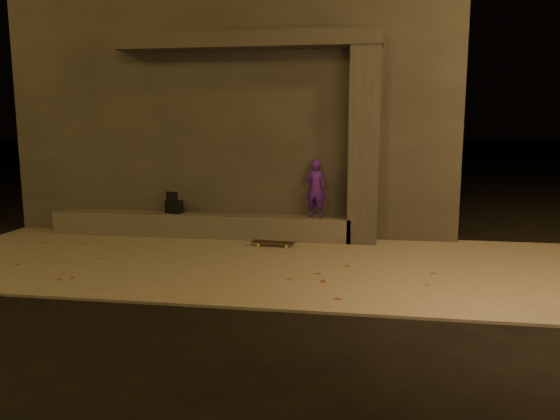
% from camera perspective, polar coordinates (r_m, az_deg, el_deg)
% --- Properties ---
extents(ground, '(120.00, 120.00, 0.00)m').
position_cam_1_polar(ground, '(7.13, -6.02, -9.68)').
color(ground, black).
rests_on(ground, ground).
extents(sidewalk, '(11.00, 4.40, 0.04)m').
position_cam_1_polar(sidewalk, '(8.99, -2.65, -5.49)').
color(sidewalk, slate).
rests_on(sidewalk, ground).
extents(building, '(9.00, 5.10, 5.22)m').
position_cam_1_polar(building, '(13.29, -2.94, 10.58)').
color(building, '#32302D').
rests_on(building, ground).
extents(ledge, '(6.00, 0.55, 0.45)m').
position_cam_1_polar(ledge, '(10.96, -8.44, -1.55)').
color(ledge, '#4A4843').
rests_on(ledge, sidewalk).
extents(column, '(0.55, 0.55, 3.60)m').
position_cam_1_polar(column, '(10.26, 8.74, 6.56)').
color(column, '#32302D').
rests_on(column, sidewalk).
extents(canopy, '(5.00, 0.70, 0.28)m').
position_cam_1_polar(canopy, '(10.65, -3.46, 17.21)').
color(canopy, '#32302D').
rests_on(canopy, column).
extents(skateboarder, '(0.45, 0.34, 1.10)m').
position_cam_1_polar(skateboarder, '(10.37, 3.73, 2.26)').
color(skateboarder, '#451695').
rests_on(skateboarder, ledge).
extents(backpack, '(0.36, 0.30, 0.44)m').
position_cam_1_polar(backpack, '(11.07, -11.02, 0.45)').
color(backpack, black).
rests_on(backpack, ledge).
extents(skateboard, '(0.80, 0.27, 0.09)m').
position_cam_1_polar(skateboard, '(9.99, -0.71, -3.42)').
color(skateboard, black).
rests_on(skateboard, sidewalk).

